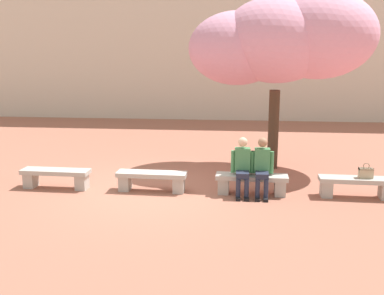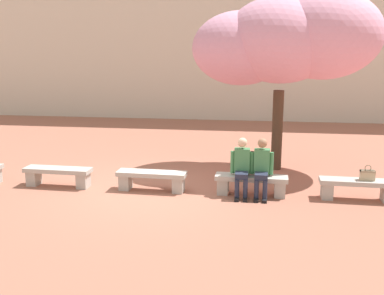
{
  "view_description": "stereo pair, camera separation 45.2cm",
  "coord_description": "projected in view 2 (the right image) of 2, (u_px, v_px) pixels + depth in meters",
  "views": [
    {
      "loc": [
        1.89,
        -9.71,
        3.21
      ],
      "look_at": [
        0.91,
        0.2,
        1.0
      ],
      "focal_mm": 42.0,
      "sensor_mm": 36.0,
      "label": 1
    },
    {
      "loc": [
        2.34,
        -9.65,
        3.21
      ],
      "look_at": [
        0.91,
        0.2,
        1.0
      ],
      "focal_mm": 42.0,
      "sensor_mm": 36.0,
      "label": 2
    }
  ],
  "objects": [
    {
      "name": "cherry_tree_main",
      "position": [
        286.0,
        41.0,
        11.47
      ],
      "size": [
        4.81,
        2.94,
        4.65
      ],
      "color": "#473323",
      "rests_on": "ground"
    },
    {
      "name": "stone_bench_east_end",
      "position": [
        357.0,
        187.0,
        9.65
      ],
      "size": [
        1.61,
        0.46,
        0.45
      ],
      "color": "#ADA89E",
      "rests_on": "ground"
    },
    {
      "name": "building_facade",
      "position": [
        211.0,
        17.0,
        21.5
      ],
      "size": [
        28.0,
        4.0,
        9.34
      ],
      "primitive_type": "cube",
      "color": "beige",
      "rests_on": "ground"
    },
    {
      "name": "stone_bench_near_west",
      "position": [
        58.0,
        174.0,
        10.61
      ],
      "size": [
        1.61,
        0.46,
        0.45
      ],
      "color": "#ADA89E",
      "rests_on": "ground"
    },
    {
      "name": "ground_plane",
      "position": [
        152.0,
        190.0,
        10.35
      ],
      "size": [
        100.0,
        100.0,
        0.0
      ],
      "primitive_type": "plane",
      "color": "#9E604C"
    },
    {
      "name": "person_seated_left",
      "position": [
        242.0,
        165.0,
        9.86
      ],
      "size": [
        0.51,
        0.69,
        1.29
      ],
      "color": "black",
      "rests_on": "ground"
    },
    {
      "name": "person_seated_right",
      "position": [
        262.0,
        166.0,
        9.8
      ],
      "size": [
        0.51,
        0.69,
        1.29
      ],
      "color": "black",
      "rests_on": "ground"
    },
    {
      "name": "handbag",
      "position": [
        367.0,
        174.0,
        9.56
      ],
      "size": [
        0.3,
        0.15,
        0.34
      ],
      "color": "tan",
      "rests_on": "stone_bench_east_end"
    },
    {
      "name": "stone_bench_center",
      "position": [
        152.0,
        178.0,
        10.29
      ],
      "size": [
        1.61,
        0.46,
        0.45
      ],
      "color": "#ADA89E",
      "rests_on": "ground"
    },
    {
      "name": "stone_bench_near_east",
      "position": [
        251.0,
        182.0,
        9.97
      ],
      "size": [
        1.61,
        0.46,
        0.45
      ],
      "color": "#ADA89E",
      "rests_on": "ground"
    }
  ]
}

